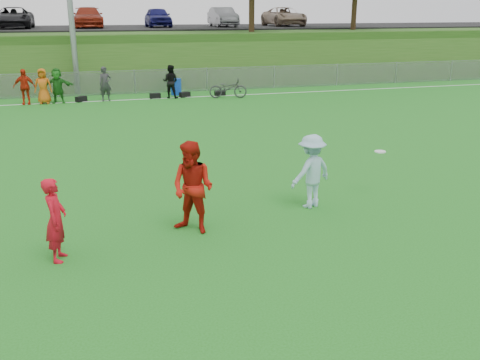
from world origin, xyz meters
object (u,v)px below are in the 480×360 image
object	(u,v)px
frisbee	(380,152)
recycling_bin	(176,87)
player_red_left	(56,220)
player_blue	(311,171)
player_red_center	(193,188)
bicycle	(228,88)

from	to	relation	value
frisbee	recycling_bin	size ratio (longest dim) A/B	0.32
player_red_left	player_blue	bearing A→B (deg)	-66.32
player_red_center	recycling_bin	xyz separation A→B (m)	(2.72, 18.47, -0.53)
player_red_left	player_red_center	xyz separation A→B (m)	(2.64, 0.60, 0.17)
player_red_left	bicycle	distance (m)	18.94
player_red_center	recycling_bin	size ratio (longest dim) A/B	2.23
frisbee	bicycle	world-z (taller)	frisbee
player_red_center	bicycle	bearing A→B (deg)	114.82
bicycle	player_red_left	bearing A→B (deg)	168.45
player_red_center	bicycle	world-z (taller)	player_red_center
player_blue	recycling_bin	size ratio (longest dim) A/B	2.00
player_red_left	player_blue	world-z (taller)	player_blue
player_red_center	bicycle	distance (m)	17.45
player_red_center	player_blue	distance (m)	2.99
player_red_center	frisbee	xyz separation A→B (m)	(4.85, 1.04, 0.14)
recycling_bin	player_red_center	bearing A→B (deg)	-98.36
player_red_center	bicycle	xyz separation A→B (m)	(5.13, 16.67, -0.45)
player_red_left	frisbee	size ratio (longest dim) A/B	5.74
player_blue	frisbee	size ratio (longest dim) A/B	6.27
player_red_left	recycling_bin	xyz separation A→B (m)	(5.36, 19.07, -0.36)
player_red_left	bicycle	size ratio (longest dim) A/B	0.81
frisbee	player_red_left	bearing A→B (deg)	-167.63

